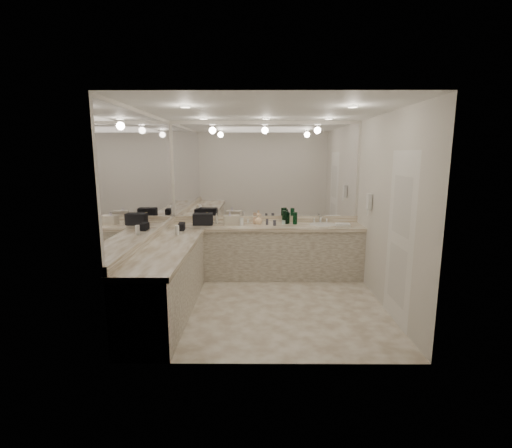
{
  "coord_description": "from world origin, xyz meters",
  "views": [
    {
      "loc": [
        -0.12,
        -4.87,
        2.05
      ],
      "look_at": [
        -0.15,
        0.4,
        1.06
      ],
      "focal_mm": 26.0,
      "sensor_mm": 36.0,
      "label": 1
    }
  ],
  "objects_px": {
    "sink": "(322,225)",
    "hand_towel": "(343,225)",
    "cream_cosmetic_case": "(232,220)",
    "wall_phone": "(369,202)",
    "black_toiletry_bag": "(203,219)",
    "soap_bottle_a": "(216,219)",
    "soap_bottle_c": "(258,219)",
    "soap_bottle_b": "(230,218)"
  },
  "relations": [
    {
      "from": "soap_bottle_b",
      "to": "soap_bottle_c",
      "type": "xyz_separation_m",
      "value": [
        0.48,
        0.03,
        -0.02
      ]
    },
    {
      "from": "soap_bottle_a",
      "to": "hand_towel",
      "type": "bearing_deg",
      "value": -4.7
    },
    {
      "from": "cream_cosmetic_case",
      "to": "hand_towel",
      "type": "bearing_deg",
      "value": -15.36
    },
    {
      "from": "wall_phone",
      "to": "hand_towel",
      "type": "xyz_separation_m",
      "value": [
        -0.29,
        0.4,
        -0.43
      ]
    },
    {
      "from": "sink",
      "to": "black_toiletry_bag",
      "type": "height_order",
      "value": "black_toiletry_bag"
    },
    {
      "from": "black_toiletry_bag",
      "to": "soap_bottle_b",
      "type": "distance_m",
      "value": 0.44
    },
    {
      "from": "cream_cosmetic_case",
      "to": "soap_bottle_b",
      "type": "bearing_deg",
      "value": -155.73
    },
    {
      "from": "soap_bottle_b",
      "to": "sink",
      "type": "bearing_deg",
      "value": -0.38
    },
    {
      "from": "soap_bottle_a",
      "to": "soap_bottle_b",
      "type": "relative_size",
      "value": 0.86
    },
    {
      "from": "soap_bottle_a",
      "to": "soap_bottle_c",
      "type": "height_order",
      "value": "soap_bottle_a"
    },
    {
      "from": "black_toiletry_bag",
      "to": "soap_bottle_b",
      "type": "xyz_separation_m",
      "value": [
        0.44,
        0.04,
        0.01
      ]
    },
    {
      "from": "soap_bottle_a",
      "to": "soap_bottle_b",
      "type": "distance_m",
      "value": 0.24
    },
    {
      "from": "soap_bottle_c",
      "to": "hand_towel",
      "type": "bearing_deg",
      "value": -5.89
    },
    {
      "from": "wall_phone",
      "to": "black_toiletry_bag",
      "type": "height_order",
      "value": "wall_phone"
    },
    {
      "from": "sink",
      "to": "black_toiletry_bag",
      "type": "xyz_separation_m",
      "value": [
        -1.99,
        -0.03,
        0.1
      ]
    },
    {
      "from": "wall_phone",
      "to": "black_toiletry_bag",
      "type": "xyz_separation_m",
      "value": [
        -2.59,
        0.47,
        -0.36
      ]
    },
    {
      "from": "cream_cosmetic_case",
      "to": "soap_bottle_b",
      "type": "distance_m",
      "value": 0.05
    },
    {
      "from": "black_toiletry_bag",
      "to": "hand_towel",
      "type": "distance_m",
      "value": 2.3
    },
    {
      "from": "hand_towel",
      "to": "soap_bottle_a",
      "type": "xyz_separation_m",
      "value": [
        -2.09,
        0.17,
        0.07
      ]
    },
    {
      "from": "sink",
      "to": "hand_towel",
      "type": "distance_m",
      "value": 0.33
    },
    {
      "from": "cream_cosmetic_case",
      "to": "soap_bottle_a",
      "type": "relative_size",
      "value": 1.48
    },
    {
      "from": "cream_cosmetic_case",
      "to": "hand_towel",
      "type": "height_order",
      "value": "cream_cosmetic_case"
    },
    {
      "from": "sink",
      "to": "cream_cosmetic_case",
      "type": "xyz_separation_m",
      "value": [
        -1.51,
        0.03,
        0.08
      ]
    },
    {
      "from": "wall_phone",
      "to": "cream_cosmetic_case",
      "type": "distance_m",
      "value": 2.22
    },
    {
      "from": "sink",
      "to": "wall_phone",
      "type": "xyz_separation_m",
      "value": [
        0.61,
        -0.5,
        0.46
      ]
    },
    {
      "from": "sink",
      "to": "hand_towel",
      "type": "xyz_separation_m",
      "value": [
        0.31,
        -0.1,
        0.02
      ]
    },
    {
      "from": "wall_phone",
      "to": "soap_bottle_b",
      "type": "height_order",
      "value": "wall_phone"
    },
    {
      "from": "hand_towel",
      "to": "soap_bottle_c",
      "type": "bearing_deg",
      "value": 174.11
    },
    {
      "from": "wall_phone",
      "to": "soap_bottle_b",
      "type": "bearing_deg",
      "value": 166.64
    },
    {
      "from": "soap_bottle_c",
      "to": "soap_bottle_a",
      "type": "bearing_deg",
      "value": 177.63
    },
    {
      "from": "sink",
      "to": "wall_phone",
      "type": "height_order",
      "value": "wall_phone"
    },
    {
      "from": "soap_bottle_b",
      "to": "soap_bottle_c",
      "type": "relative_size",
      "value": 1.28
    },
    {
      "from": "soap_bottle_b",
      "to": "wall_phone",
      "type": "bearing_deg",
      "value": -13.36
    },
    {
      "from": "black_toiletry_bag",
      "to": "cream_cosmetic_case",
      "type": "xyz_separation_m",
      "value": [
        0.47,
        0.06,
        -0.02
      ]
    },
    {
      "from": "sink",
      "to": "soap_bottle_b",
      "type": "height_order",
      "value": "soap_bottle_b"
    },
    {
      "from": "black_toiletry_bag",
      "to": "soap_bottle_a",
      "type": "relative_size",
      "value": 1.8
    },
    {
      "from": "wall_phone",
      "to": "soap_bottle_c",
      "type": "bearing_deg",
      "value": 162.0
    },
    {
      "from": "cream_cosmetic_case",
      "to": "wall_phone",
      "type": "bearing_deg",
      "value": -25.34
    },
    {
      "from": "sink",
      "to": "soap_bottle_a",
      "type": "height_order",
      "value": "soap_bottle_a"
    },
    {
      "from": "soap_bottle_a",
      "to": "soap_bottle_c",
      "type": "relative_size",
      "value": 1.1
    },
    {
      "from": "soap_bottle_b",
      "to": "soap_bottle_a",
      "type": "bearing_deg",
      "value": 164.91
    },
    {
      "from": "cream_cosmetic_case",
      "to": "soap_bottle_c",
      "type": "bearing_deg",
      "value": -9.95
    }
  ]
}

